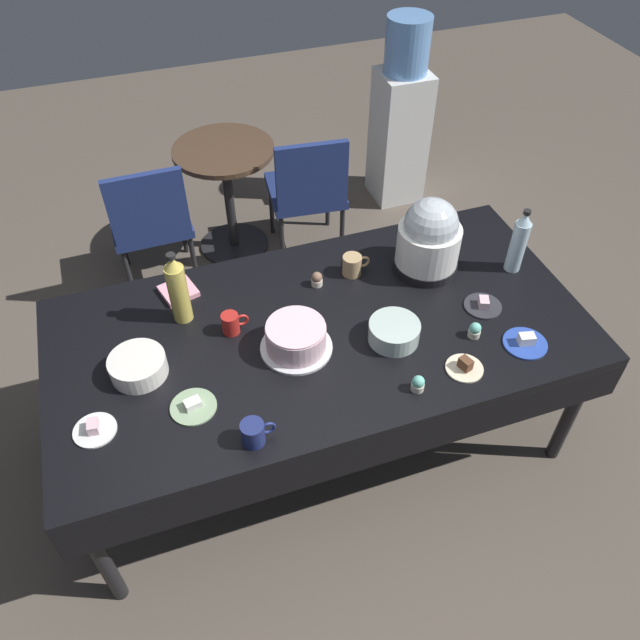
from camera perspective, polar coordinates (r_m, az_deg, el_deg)
ground at (r=3.16m, az=0.00°, el=-10.28°), size 9.00×9.00×0.00m
potluck_table at (r=2.62m, az=0.00°, el=-1.72°), size 2.20×1.10×0.75m
frosted_layer_cake at (r=2.46m, az=-2.20°, el=-1.65°), size 0.29×0.29×0.13m
slow_cooker at (r=2.79m, az=9.87°, el=7.31°), size 0.29×0.29×0.36m
glass_salad_bowl at (r=2.52m, az=6.74°, el=-1.07°), size 0.21×0.21×0.08m
ceramic_snack_bowl at (r=2.48m, az=-16.19°, el=-4.12°), size 0.22×0.22×0.08m
dessert_plate_cream at (r=2.48m, az=13.01°, el=-4.16°), size 0.15×0.15×0.05m
dessert_plate_sage at (r=2.35m, az=-11.43°, el=-7.67°), size 0.17×0.17×0.04m
dessert_plate_cobalt at (r=2.64m, az=18.16°, el=-1.92°), size 0.18×0.18×0.05m
dessert_plate_charcoal at (r=2.75m, az=14.59°, el=1.33°), size 0.16×0.16×0.04m
dessert_plate_white at (r=2.38m, az=-19.80°, el=-9.31°), size 0.15×0.15×0.05m
cupcake_berry at (r=2.75m, az=-0.29°, el=3.73°), size 0.05×0.05×0.07m
cupcake_vanilla at (r=2.60m, az=13.88°, el=-0.91°), size 0.05×0.05×0.07m
cupcake_rose at (r=2.37m, az=8.90°, el=-5.74°), size 0.05×0.05×0.07m
soda_bottle_water at (r=2.89m, az=17.60°, el=6.73°), size 0.07×0.07×0.32m
soda_bottle_ginger_ale at (r=2.57m, az=-12.78°, el=2.73°), size 0.08×0.08×0.34m
coffee_mug_tan at (r=2.80m, az=2.98°, el=5.01°), size 0.13×0.09×0.09m
coffee_mug_navy at (r=2.20m, az=-6.04°, el=-10.15°), size 0.13×0.08×0.09m
coffee_mug_red at (r=2.56m, az=-8.05°, el=-0.29°), size 0.11×0.07×0.09m
paper_napkin_stack at (r=2.79m, az=-12.73°, el=2.58°), size 0.17×0.17×0.02m
maroon_chair_left at (r=3.72m, az=-15.22°, el=8.90°), size 0.45×0.45×0.85m
maroon_chair_right at (r=3.84m, az=-1.13°, el=11.90°), size 0.48×0.48×0.85m
round_cafe_table at (r=3.94m, az=-8.45°, el=12.41°), size 0.60×0.60×0.72m
water_cooler at (r=4.41m, az=7.32°, el=17.72°), size 0.32×0.32×1.24m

